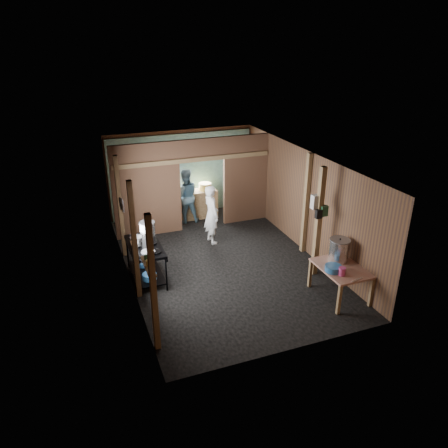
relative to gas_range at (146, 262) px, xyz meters
name	(u,v)px	position (x,y,z in m)	size (l,w,h in m)	color
floor	(221,261)	(1.88, 0.15, -0.43)	(4.50, 7.00, 0.00)	black
ceiling	(221,159)	(1.88, 0.15, 2.17)	(4.50, 7.00, 0.00)	#2E2D2C
wall_back	(181,173)	(1.88, 3.65, 0.87)	(4.50, 0.00, 2.60)	brown
wall_front	(294,288)	(1.88, -3.35, 0.87)	(4.50, 0.00, 2.60)	brown
wall_left	(125,227)	(-0.37, 0.15, 0.87)	(0.00, 7.00, 2.60)	brown
wall_right	(304,201)	(4.13, 0.15, 0.87)	(0.00, 7.00, 2.60)	brown
partition_left	(147,191)	(0.55, 2.35, 0.87)	(1.85, 0.10, 2.60)	brown
partition_right	(245,179)	(3.46, 2.35, 0.87)	(1.35, 0.10, 2.60)	brown
partition_header	(202,149)	(2.13, 2.35, 1.87)	(1.30, 0.10, 0.60)	brown
turquoise_panel	(182,175)	(1.88, 3.59, 0.82)	(4.40, 0.06, 2.50)	#77AFAF
back_counter	(197,204)	(2.18, 3.10, 0.00)	(1.20, 0.50, 0.85)	#A18154
wall_clock	(190,153)	(2.13, 3.55, 1.47)	(0.20, 0.20, 0.03)	silver
post_left_a	(153,285)	(-0.30, -2.45, 0.87)	(0.10, 0.12, 2.60)	#A18154
post_left_b	(134,241)	(-0.30, -0.65, 0.87)	(0.10, 0.12, 2.60)	#A18154
post_left_c	(120,208)	(-0.30, 1.35, 0.87)	(0.10, 0.12, 2.60)	#A18154
post_right	(306,204)	(4.06, -0.05, 0.87)	(0.10, 0.12, 2.60)	#A18154
post_free	(318,223)	(3.73, -1.15, 0.87)	(0.12, 0.12, 2.60)	#A18154
cross_beam	(194,160)	(1.88, 2.30, 1.62)	(4.40, 0.12, 0.12)	#A18154
pan_lid_big	(123,205)	(-0.33, 0.55, 1.22)	(0.34, 0.34, 0.03)	gray
pan_lid_small	(120,204)	(-0.33, 0.95, 1.12)	(0.30, 0.30, 0.03)	black
wall_shelf	(148,266)	(-0.27, -1.95, 0.97)	(0.14, 0.80, 0.03)	#A18154
jar_white	(151,270)	(-0.27, -2.20, 1.04)	(0.07, 0.07, 0.10)	silver
jar_yellow	(148,263)	(-0.27, -1.95, 1.04)	(0.08, 0.08, 0.10)	gold
jar_green	(146,257)	(-0.27, -1.73, 1.04)	(0.06, 0.06, 0.10)	#1C4529
bag_white	(316,202)	(3.68, -1.07, 1.35)	(0.22, 0.15, 0.32)	silver
bag_green	(324,211)	(3.80, -1.21, 1.17)	(0.16, 0.12, 0.24)	#1C4529
bag_black	(319,214)	(3.66, -1.23, 1.12)	(0.14, 0.10, 0.20)	black
gas_range	(146,262)	(0.00, 0.00, 0.00)	(0.74, 1.45, 0.85)	black
prep_table	(340,282)	(3.71, -2.17, -0.08)	(0.86, 1.19, 0.70)	#A17965
stove_pot_large	(148,229)	(0.17, 0.46, 0.59)	(0.37, 0.37, 0.37)	silver
stove_pot_med	(136,242)	(-0.17, 0.04, 0.53)	(0.27, 0.27, 0.24)	silver
frying_pan	(148,252)	(0.00, -0.41, 0.45)	(0.30, 0.52, 0.07)	gray
blue_tub_front	(150,276)	(0.00, -0.33, -0.20)	(0.32, 0.32, 0.13)	#2D649D
blue_tub_back	(144,264)	(0.00, 0.32, -0.21)	(0.28, 0.28, 0.11)	#2D649D
stock_pot	(339,250)	(3.82, -1.88, 0.51)	(0.44, 0.44, 0.51)	silver
wash_basin	(333,268)	(3.45, -2.24, 0.34)	(0.34, 0.34, 0.13)	#2D649D
pink_bucket	(342,271)	(3.52, -2.44, 0.36)	(0.14, 0.14, 0.17)	#C53D7A
knife	(357,280)	(3.70, -2.71, 0.28)	(0.30, 0.04, 0.01)	silver
yellow_tub	(205,186)	(2.45, 3.10, 0.53)	(0.38, 0.38, 0.21)	gold
red_cup	(185,190)	(1.84, 3.10, 0.50)	(0.13, 0.13, 0.16)	#AB0422
cook	(211,214)	(2.03, 1.30, 0.37)	(0.58, 0.38, 1.60)	white
worker_back	(185,196)	(1.77, 2.88, 0.39)	(0.79, 0.62, 1.63)	slate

